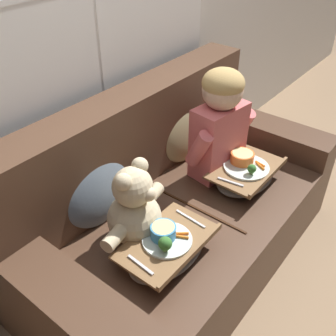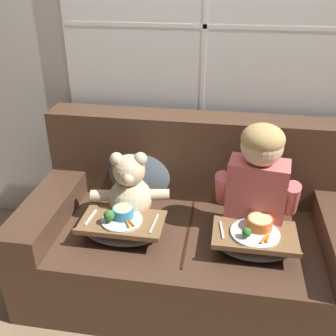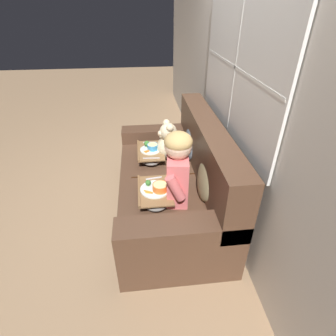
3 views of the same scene
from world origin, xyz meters
name	(u,v)px [view 1 (image 1 of 3)]	position (x,y,z in m)	size (l,w,h in m)	color
ground_plane	(183,257)	(0.00, 0.00, 0.00)	(14.00, 14.00, 0.00)	#8E7051
wall_back_with_window	(90,9)	(0.00, 0.58, 1.31)	(8.00, 0.08, 2.60)	beige
couch	(173,210)	(0.00, 0.08, 0.33)	(1.83, 0.95, 0.94)	#4C3323
throw_pillow_behind_child	(182,128)	(0.35, 0.28, 0.61)	(0.41, 0.20, 0.42)	tan
throw_pillow_behind_teddy	(95,185)	(-0.35, 0.28, 0.61)	(0.42, 0.20, 0.44)	slate
child_figure	(220,119)	(0.35, 0.03, 0.76)	(0.45, 0.24, 0.62)	#DB6666
teddy_bear	(135,210)	(-0.35, 0.03, 0.60)	(0.45, 0.32, 0.42)	beige
lap_tray_child	(245,173)	(0.35, -0.15, 0.48)	(0.43, 0.29, 0.17)	slate
lap_tray_teddy	(167,247)	(-0.35, -0.16, 0.48)	(0.45, 0.28, 0.18)	slate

